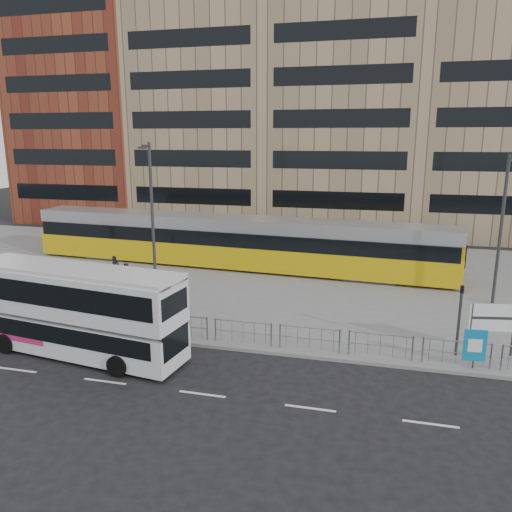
% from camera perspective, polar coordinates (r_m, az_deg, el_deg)
% --- Properties ---
extents(ground, '(120.00, 120.00, 0.00)m').
position_cam_1_polar(ground, '(23.17, -7.40, -10.14)').
color(ground, black).
rests_on(ground, ground).
extents(plaza, '(64.00, 24.00, 0.15)m').
position_cam_1_polar(plaza, '(33.94, 0.01, -2.19)').
color(plaza, slate).
rests_on(plaza, ground).
extents(kerb, '(64.00, 0.25, 0.17)m').
position_cam_1_polar(kerb, '(23.19, -7.36, -9.93)').
color(kerb, gray).
rests_on(kerb, ground).
extents(building_row, '(70.40, 18.40, 31.20)m').
position_cam_1_polar(building_row, '(54.46, 7.71, 17.23)').
color(building_row, brown).
rests_on(building_row, ground).
extents(pedestrian_barrier, '(32.07, 0.07, 1.10)m').
position_cam_1_polar(pedestrian_barrier, '(22.62, -2.24, -7.95)').
color(pedestrian_barrier, gray).
rests_on(pedestrian_barrier, plaza).
extents(road_markings, '(62.00, 0.12, 0.01)m').
position_cam_1_polar(road_markings, '(19.51, -9.01, -14.97)').
color(road_markings, white).
rests_on(road_markings, ground).
extents(double_decker_bus, '(9.96, 3.53, 3.90)m').
position_cam_1_polar(double_decker_bus, '(22.75, -19.84, -5.64)').
color(double_decker_bus, silver).
rests_on(double_decker_bus, ground).
extents(tram, '(30.72, 5.03, 3.61)m').
position_cam_1_polar(tram, '(35.50, -2.79, 1.62)').
color(tram, gold).
rests_on(tram, plaza).
extents(station_sign, '(1.97, 0.43, 2.28)m').
position_cam_1_polar(station_sign, '(23.37, 25.46, -6.64)').
color(station_sign, '#2D2D30').
rests_on(station_sign, plaza).
extents(ad_panel, '(0.88, 0.17, 1.65)m').
position_cam_1_polar(ad_panel, '(22.01, 23.73, -9.38)').
color(ad_panel, '#2D2D30').
rests_on(ad_panel, plaza).
extents(pedestrian, '(0.52, 0.66, 1.59)m').
position_cam_1_polar(pedestrian, '(33.68, -15.78, -1.31)').
color(pedestrian, black).
rests_on(pedestrian, plaza).
extents(traffic_light_west, '(0.21, 0.24, 3.10)m').
position_cam_1_polar(traffic_light_west, '(25.28, -14.51, -3.32)').
color(traffic_light_west, '#2D2D30').
rests_on(traffic_light_west, plaza).
extents(traffic_light_east, '(0.19, 0.22, 3.10)m').
position_cam_1_polar(traffic_light_east, '(22.66, 22.28, -5.87)').
color(traffic_light_east, '#2D2D30').
rests_on(traffic_light_east, plaza).
extents(lamp_post_west, '(0.45, 1.04, 8.80)m').
position_cam_1_polar(lamp_post_west, '(29.75, -11.82, 4.86)').
color(lamp_post_west, '#2D2D30').
rests_on(lamp_post_west, plaza).
extents(lamp_post_east, '(0.45, 1.04, 8.22)m').
position_cam_1_polar(lamp_post_east, '(30.06, 26.27, 3.27)').
color(lamp_post_east, '#2D2D30').
rests_on(lamp_post_east, plaza).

